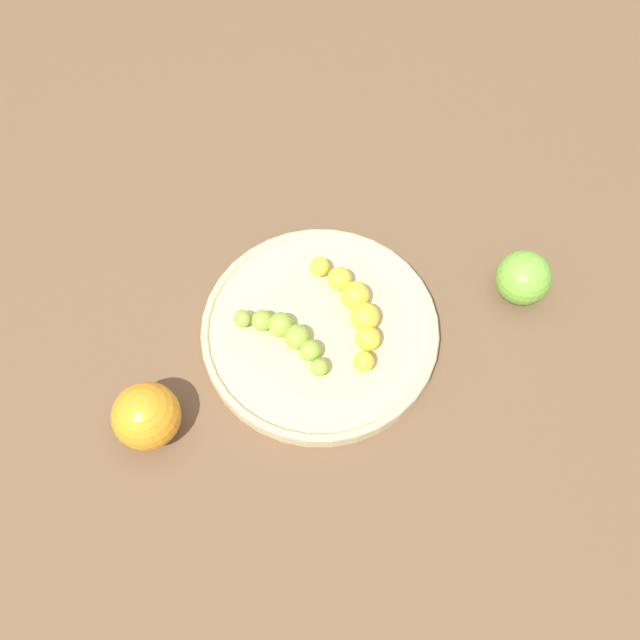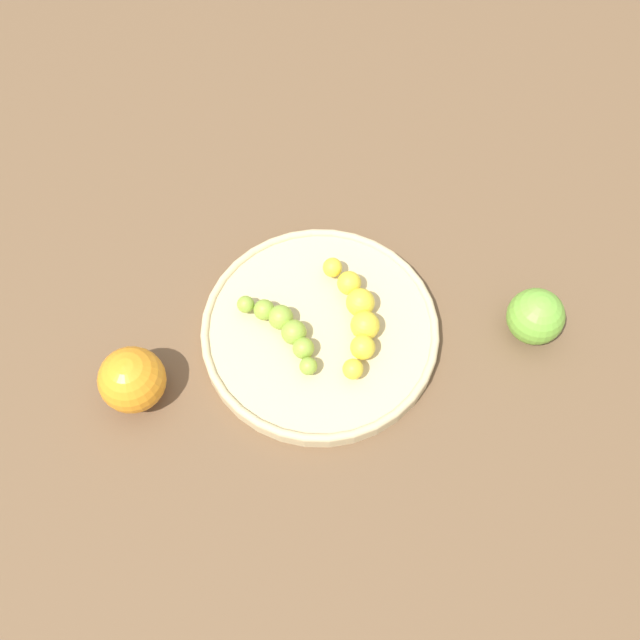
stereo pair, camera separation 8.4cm
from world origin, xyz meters
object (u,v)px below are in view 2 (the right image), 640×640
(fruit_bowl, at_px, (320,330))
(orange_fruit, at_px, (132,380))
(banana_green, at_px, (284,328))
(apple_green, at_px, (535,316))
(banana_yellow, at_px, (357,314))

(fruit_bowl, bearing_deg, orange_fruit, 116.81)
(fruit_bowl, height_order, banana_green, banana_green)
(banana_green, distance_m, apple_green, 0.30)
(fruit_bowl, bearing_deg, apple_green, -81.47)
(apple_green, relative_size, orange_fruit, 0.89)
(orange_fruit, bearing_deg, fruit_bowl, -63.19)
(banana_yellow, xyz_separation_m, apple_green, (0.02, -0.21, -0.00))
(banana_green, distance_m, banana_yellow, 0.09)
(banana_green, xyz_separation_m, banana_yellow, (0.03, -0.08, 0.00))
(apple_green, height_order, orange_fruit, orange_fruit)
(orange_fruit, bearing_deg, apple_green, -72.92)
(banana_yellow, bearing_deg, orange_fruit, -170.87)
(banana_yellow, height_order, apple_green, apple_green)
(fruit_bowl, distance_m, banana_green, 0.05)
(banana_yellow, relative_size, apple_green, 2.30)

